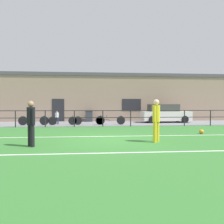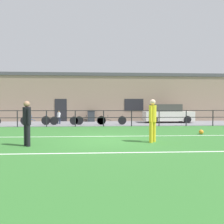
% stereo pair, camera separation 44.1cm
% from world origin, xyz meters
% --- Properties ---
extents(ground, '(60.00, 44.00, 0.04)m').
position_xyz_m(ground, '(0.00, 0.00, -0.02)').
color(ground, '#33702D').
extents(field_line_touchline, '(36.00, 0.11, 0.00)m').
position_xyz_m(field_line_touchline, '(0.00, 1.03, 0.00)').
color(field_line_touchline, white).
rests_on(field_line_touchline, ground).
extents(field_line_hash, '(36.00, 0.11, 0.00)m').
position_xyz_m(field_line_hash, '(0.00, -2.67, 0.00)').
color(field_line_hash, white).
rests_on(field_line_hash, ground).
extents(pavement_strip, '(48.00, 5.00, 0.02)m').
position_xyz_m(pavement_strip, '(0.00, 8.50, 0.01)').
color(pavement_strip, slate).
rests_on(pavement_strip, ground).
extents(perimeter_fence, '(36.07, 0.07, 1.15)m').
position_xyz_m(perimeter_fence, '(0.00, 6.00, 0.75)').
color(perimeter_fence, black).
rests_on(perimeter_fence, ground).
extents(clubhouse_facade, '(28.00, 2.56, 4.56)m').
position_xyz_m(clubhouse_facade, '(-0.00, 12.20, 2.29)').
color(clubhouse_facade, gray).
rests_on(clubhouse_facade, ground).
extents(player_goalkeeper, '(0.32, 0.38, 1.66)m').
position_xyz_m(player_goalkeeper, '(-2.96, -1.33, 0.94)').
color(player_goalkeeper, black).
rests_on(player_goalkeeper, ground).
extents(player_striker, '(0.35, 0.39, 1.74)m').
position_xyz_m(player_striker, '(1.85, -0.79, 0.99)').
color(player_striker, gold).
rests_on(player_striker, ground).
extents(soccer_ball_match, '(0.24, 0.24, 0.24)m').
position_xyz_m(soccer_ball_match, '(4.98, 1.51, 0.12)').
color(soccer_ball_match, orange).
rests_on(soccer_ball_match, ground).
extents(spectator_child, '(0.29, 0.19, 1.08)m').
position_xyz_m(spectator_child, '(-3.52, 8.02, 0.63)').
color(spectator_child, '#232D4C').
rests_on(spectator_child, pavement_strip).
extents(parked_car_red, '(4.14, 1.77, 1.58)m').
position_xyz_m(parked_car_red, '(5.56, 9.06, 0.77)').
color(parked_car_red, silver).
rests_on(parked_car_red, pavement_strip).
extents(bicycle_parked_0, '(2.28, 0.04, 0.74)m').
position_xyz_m(bicycle_parked_0, '(0.63, 7.20, 0.36)').
color(bicycle_parked_0, black).
rests_on(bicycle_parked_0, pavement_strip).
extents(bicycle_parked_1, '(2.37, 0.04, 0.75)m').
position_xyz_m(bicycle_parked_1, '(-0.99, 7.20, 0.36)').
color(bicycle_parked_1, black).
rests_on(bicycle_parked_1, pavement_strip).
extents(bicycle_parked_2, '(2.12, 0.04, 0.73)m').
position_xyz_m(bicycle_parked_2, '(-2.99, 7.20, 0.35)').
color(bicycle_parked_2, black).
rests_on(bicycle_parked_2, pavement_strip).
extents(bicycle_parked_3, '(2.22, 0.04, 0.76)m').
position_xyz_m(bicycle_parked_3, '(-5.11, 7.20, 0.37)').
color(bicycle_parked_3, black).
rests_on(bicycle_parked_3, pavement_strip).
extents(trash_bin_0, '(0.66, 0.56, 1.00)m').
position_xyz_m(trash_bin_0, '(-1.05, 10.48, 0.52)').
color(trash_bin_0, '#33383D').
rests_on(trash_bin_0, pavement_strip).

